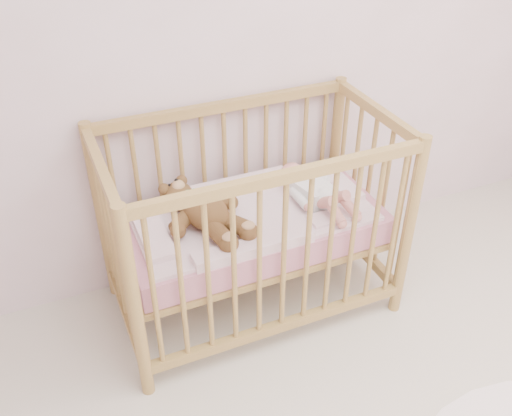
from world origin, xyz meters
name	(u,v)px	position (x,y,z in m)	size (l,w,h in m)	color
wall_back	(271,15)	(0.00, 2.00, 1.35)	(4.00, 0.02, 2.70)	silver
crib	(252,223)	(-0.27, 1.60, 0.50)	(1.36, 0.76, 1.00)	tan
mattress	(252,226)	(-0.27, 1.60, 0.49)	(1.22, 0.62, 0.13)	pink
blanket	(252,213)	(-0.27, 1.60, 0.56)	(1.10, 0.58, 0.06)	pink
baby	(313,188)	(0.04, 1.58, 0.64)	(0.26, 0.54, 0.13)	white
teddy_bear	(205,212)	(-0.51, 1.58, 0.65)	(0.40, 0.56, 0.16)	brown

